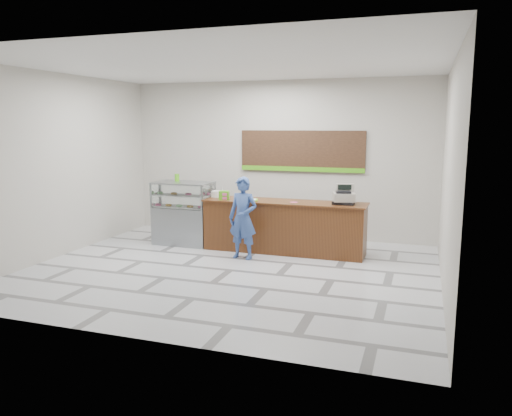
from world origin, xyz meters
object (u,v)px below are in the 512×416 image
(sales_counter, at_px, (284,227))
(cash_register, at_px, (344,197))
(serving_tray, at_px, (249,200))
(customer, at_px, (243,218))
(display_case, at_px, (184,213))

(sales_counter, distance_m, cash_register, 1.34)
(cash_register, bearing_deg, sales_counter, 167.52)
(cash_register, bearing_deg, serving_tray, 170.66)
(serving_tray, relative_size, customer, 0.28)
(display_case, relative_size, serving_tray, 3.06)
(display_case, xyz_separation_m, customer, (1.61, -0.71, 0.11))
(display_case, bearing_deg, cash_register, 0.64)
(sales_counter, bearing_deg, cash_register, 1.83)
(sales_counter, relative_size, cash_register, 6.53)
(cash_register, bearing_deg, display_case, 166.33)
(sales_counter, bearing_deg, customer, -130.56)
(sales_counter, relative_size, customer, 2.08)
(cash_register, relative_size, serving_tray, 1.15)
(sales_counter, height_order, serving_tray, serving_tray)
(sales_counter, distance_m, serving_tray, 0.89)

